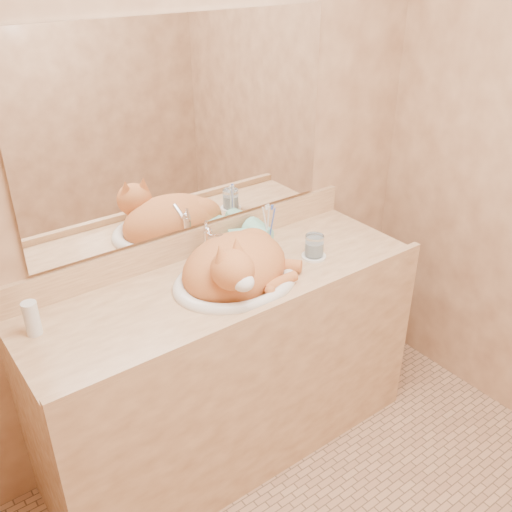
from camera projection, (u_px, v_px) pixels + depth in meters
wall_back at (185, 164)px, 2.19m from camera, size 2.40×0.02×2.50m
vanity_counter at (230, 368)px, 2.40m from camera, size 1.60×0.55×0.85m
mirror at (184, 129)px, 2.12m from camera, size 1.30×0.02×0.80m
sink_basin at (235, 265)px, 2.16m from camera, size 0.52×0.44×0.15m
faucet at (208, 244)px, 2.29m from camera, size 0.08×0.13×0.17m
cat at (236, 264)px, 2.16m from camera, size 0.51×0.44×0.25m
soap_dispenser at (244, 240)px, 2.29m from camera, size 0.12×0.12×0.20m
toothbrush_cup at (269, 238)px, 2.40m from camera, size 0.14×0.14×0.11m
toothbrushes at (269, 223)px, 2.37m from camera, size 0.03×0.03×0.21m
saucer at (314, 256)px, 2.36m from camera, size 0.10×0.10×0.01m
water_glass at (314, 246)px, 2.34m from camera, size 0.08×0.08×0.09m
lotion_bottle at (32, 318)px, 1.88m from camera, size 0.05×0.05×0.12m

